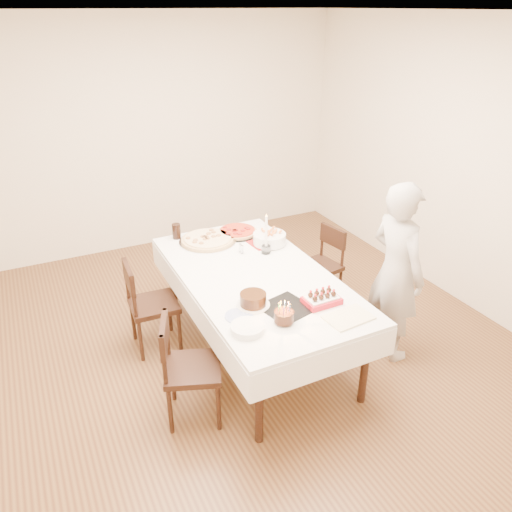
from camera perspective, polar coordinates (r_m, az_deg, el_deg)
name	(u,v)px	position (r m, az deg, el deg)	size (l,w,h in m)	color
floor	(252,343)	(4.58, -0.42, -9.90)	(5.00, 5.00, 0.00)	#4F2E1B
wall_back	(160,136)	(6.18, -10.91, 13.37)	(4.50, 0.04, 2.70)	beige
wall_right	(462,166)	(5.26, 22.52, 9.48)	(0.04, 5.00, 2.70)	beige
ceiling	(251,11)	(3.67, -0.57, 26.22)	(5.00, 5.00, 0.00)	white
dining_table	(256,313)	(4.29, 0.00, -6.59)	(1.14, 2.14, 0.75)	white
chair_right_savory	(319,267)	(5.03, 7.21, -1.21)	(0.40, 0.40, 0.79)	black
chair_left_savory	(154,305)	(4.41, -11.62, -5.47)	(0.43, 0.43, 0.84)	black
chair_left_dessert	(193,369)	(3.66, -7.21, -12.66)	(0.43, 0.43, 0.84)	black
person	(396,272)	(4.25, 15.71, -1.77)	(0.56, 0.37, 1.55)	#B1ABA6
pizza_white	(208,240)	(4.68, -5.55, 1.86)	(0.54, 0.54, 0.04)	beige
pizza_pepperoni	(238,232)	(4.83, -2.13, 2.80)	(0.40, 0.40, 0.04)	red
red_placemat	(263,243)	(4.66, 0.84, 1.55)	(0.26, 0.26, 0.01)	#B21E1E
pasta_bowl	(269,239)	(4.61, 1.54, 2.01)	(0.30, 0.30, 0.10)	white
taper_candle	(266,234)	(4.38, 1.17, 2.57)	(0.08, 0.08, 0.38)	white
shaker_pair	(242,250)	(4.44, -1.60, 0.74)	(0.07, 0.07, 0.08)	white
cola_glass	(176,231)	(4.77, -9.08, 2.82)	(0.08, 0.08, 0.15)	black
layer_cake	(253,300)	(3.67, -0.34, -5.01)	(0.25, 0.25, 0.10)	#351C0D
cake_board	(286,308)	(3.68, 3.50, -5.97)	(0.33, 0.33, 0.01)	black
birthday_cake	(284,312)	(3.47, 3.23, -6.45)	(0.14, 0.14, 0.14)	#3A180F
strawberry_box	(322,299)	(3.74, 7.52, -4.93)	(0.27, 0.18, 0.07)	#A81321
box_lid	(348,318)	(3.62, 10.51, -7.01)	(0.33, 0.22, 0.03)	beige
plate_stack	(247,328)	(3.42, -0.99, -8.24)	(0.23, 0.23, 0.05)	white
china_plate	(239,316)	(3.58, -1.96, -6.87)	(0.20, 0.20, 0.01)	white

